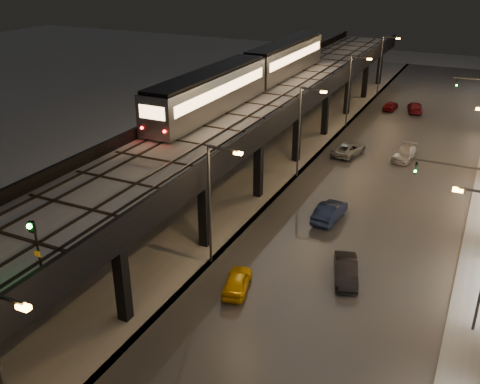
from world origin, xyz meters
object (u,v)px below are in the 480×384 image
at_px(car_mid_dark, 415,108).
at_px(car_far_white, 390,106).
at_px(car_onc_silver, 346,271).
at_px(car_near_white, 330,212).
at_px(car_onc_white, 404,154).
at_px(car_mid_silver, 349,149).
at_px(car_taxi, 237,282).
at_px(rail_signal, 34,238).
at_px(subway_train, 253,72).

relative_size(car_mid_dark, car_far_white, 1.26).
bearing_deg(car_onc_silver, car_near_white, 96.18).
bearing_deg(car_onc_white, car_mid_silver, -162.39).
bearing_deg(car_mid_dark, car_taxi, 74.45).
relative_size(rail_signal, car_mid_silver, 0.58).
bearing_deg(rail_signal, subway_train, 99.53).
relative_size(rail_signal, car_mid_dark, 0.64).
relative_size(car_taxi, car_onc_white, 0.83).
bearing_deg(car_taxi, car_far_white, -104.57).
xyz_separation_m(car_near_white, car_mid_dark, (1.05, 36.82, -0.10)).
distance_m(rail_signal, car_mid_silver, 41.01).
distance_m(car_far_white, car_onc_white, 19.89).
xyz_separation_m(subway_train, car_mid_dark, (14.62, 22.70, -7.87)).
bearing_deg(car_mid_silver, car_far_white, -81.42).
height_order(car_near_white, car_mid_dark, car_near_white).
relative_size(subway_train, car_mid_silver, 7.64).
bearing_deg(car_far_white, car_onc_white, 110.62).
bearing_deg(car_onc_silver, rail_signal, -142.09).
distance_m(subway_train, car_far_white, 26.27).
bearing_deg(rail_signal, car_far_white, 85.35).
bearing_deg(car_far_white, car_mid_dark, -168.55).
height_order(car_mid_silver, car_onc_white, car_mid_silver).
bearing_deg(car_onc_silver, car_onc_white, 73.51).
distance_m(car_taxi, car_onc_silver, 7.48).
xyz_separation_m(car_taxi, car_onc_white, (5.56, 29.69, 0.02)).
bearing_deg(car_mid_silver, car_onc_white, -157.31).
distance_m(car_near_white, car_far_white, 36.53).
bearing_deg(car_mid_dark, rail_signal, 70.91).
bearing_deg(car_onc_silver, car_taxi, -163.12).
bearing_deg(rail_signal, car_mid_silver, 83.65).
relative_size(rail_signal, car_far_white, 0.81).
relative_size(car_mid_dark, car_onc_white, 0.99).
bearing_deg(car_mid_silver, car_taxi, 100.29).
distance_m(car_near_white, car_mid_silver, 16.20).
distance_m(car_onc_silver, car_onc_white, 25.44).
height_order(car_near_white, car_far_white, car_near_white).
height_order(car_near_white, car_onc_silver, car_near_white).
relative_size(car_far_white, car_onc_silver, 0.84).
distance_m(rail_signal, car_near_white, 26.27).
relative_size(car_near_white, car_far_white, 1.28).
distance_m(car_near_white, car_mid_dark, 36.83).
bearing_deg(car_mid_dark, car_near_white, 76.97).
xyz_separation_m(car_near_white, car_mid_silver, (-2.72, 15.98, -0.06)).
distance_m(rail_signal, car_onc_silver, 20.77).
bearing_deg(car_far_white, car_onc_silver, 102.72).
bearing_deg(car_onc_white, subway_train, -164.38).
relative_size(car_near_white, car_mid_dark, 1.01).
bearing_deg(rail_signal, car_onc_silver, 55.74).
height_order(car_mid_silver, car_onc_silver, car_onc_silver).
bearing_deg(subway_train, car_onc_silver, -52.32).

